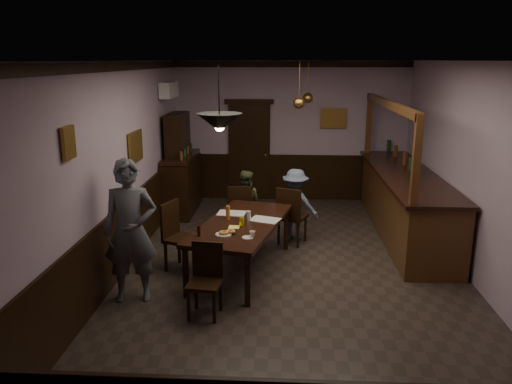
# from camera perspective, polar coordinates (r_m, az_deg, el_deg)

# --- Properties ---
(room) EXTENTS (5.01, 8.01, 3.01)m
(room) POSITION_cam_1_polar(r_m,az_deg,el_deg) (6.96, 4.36, 2.27)
(room) COLOR #2D2621
(room) RESTS_ON ground
(dining_table) EXTENTS (1.49, 2.37, 0.75)m
(dining_table) POSITION_cam_1_polar(r_m,az_deg,el_deg) (7.21, -1.68, -3.96)
(dining_table) COLOR black
(dining_table) RESTS_ON ground
(chair_far_left) EXTENTS (0.43, 0.43, 0.96)m
(chair_far_left) POSITION_cam_1_polar(r_m,az_deg,el_deg) (8.54, -1.72, -2.04)
(chair_far_left) COLOR black
(chair_far_left) RESTS_ON ground
(chair_far_right) EXTENTS (0.56, 0.56, 0.99)m
(chair_far_right) POSITION_cam_1_polar(r_m,az_deg,el_deg) (8.31, 3.99, -2.46)
(chair_far_right) COLOR black
(chair_far_right) RESTS_ON ground
(chair_near) EXTENTS (0.43, 0.43, 0.89)m
(chair_near) POSITION_cam_1_polar(r_m,az_deg,el_deg) (6.13, -5.75, -9.52)
(chair_near) COLOR black
(chair_near) RESTS_ON ground
(chair_side) EXTENTS (0.57, 0.57, 1.01)m
(chair_side) POSITION_cam_1_polar(r_m,az_deg,el_deg) (7.43, -9.00, -4.63)
(chair_side) COLOR black
(chair_side) RESTS_ON ground
(person_standing) EXTENTS (0.74, 0.55, 1.85)m
(person_standing) POSITION_cam_1_polar(r_m,az_deg,el_deg) (6.48, -14.14, -4.38)
(person_standing) COLOR #4F535B
(person_standing) RESTS_ON ground
(person_seated_left) EXTENTS (0.63, 0.53, 1.16)m
(person_seated_left) POSITION_cam_1_polar(r_m,az_deg,el_deg) (8.78, -1.25, -1.21)
(person_seated_left) COLOR #4B5332
(person_seated_left) RESTS_ON ground
(person_seated_right) EXTENTS (0.90, 0.68, 1.24)m
(person_seated_right) POSITION_cam_1_polar(r_m,az_deg,el_deg) (8.54, 4.50, -1.44)
(person_seated_right) COLOR slate
(person_seated_right) RESTS_ON ground
(newspaper_left) EXTENTS (0.45, 0.34, 0.01)m
(newspaper_left) POSITION_cam_1_polar(r_m,az_deg,el_deg) (7.60, -2.81, -2.43)
(newspaper_left) COLOR silver
(newspaper_left) RESTS_ON dining_table
(newspaper_right) EXTENTS (0.50, 0.42, 0.01)m
(newspaper_right) POSITION_cam_1_polar(r_m,az_deg,el_deg) (7.29, 1.03, -3.17)
(newspaper_right) COLOR silver
(newspaper_right) RESTS_ON dining_table
(napkin) EXTENTS (0.18, 0.18, 0.00)m
(napkin) POSITION_cam_1_polar(r_m,az_deg,el_deg) (6.99, -2.54, -4.02)
(napkin) COLOR #FFFA5D
(napkin) RESTS_ON dining_table
(saucer) EXTENTS (0.15, 0.15, 0.01)m
(saucer) POSITION_cam_1_polar(r_m,az_deg,el_deg) (6.57, -0.95, -5.23)
(saucer) COLOR white
(saucer) RESTS_ON dining_table
(coffee_cup) EXTENTS (0.10, 0.10, 0.07)m
(coffee_cup) POSITION_cam_1_polar(r_m,az_deg,el_deg) (6.58, -0.41, -4.79)
(coffee_cup) COLOR white
(coffee_cup) RESTS_ON saucer
(pastry_plate) EXTENTS (0.22, 0.22, 0.01)m
(pastry_plate) POSITION_cam_1_polar(r_m,az_deg,el_deg) (6.69, -3.72, -4.85)
(pastry_plate) COLOR white
(pastry_plate) RESTS_ON dining_table
(pastry_ring_a) EXTENTS (0.13, 0.13, 0.04)m
(pastry_ring_a) POSITION_cam_1_polar(r_m,az_deg,el_deg) (6.67, -3.72, -4.66)
(pastry_ring_a) COLOR #C68C47
(pastry_ring_a) RESTS_ON pastry_plate
(pastry_ring_b) EXTENTS (0.13, 0.13, 0.04)m
(pastry_ring_b) POSITION_cam_1_polar(r_m,az_deg,el_deg) (6.72, -2.92, -4.51)
(pastry_ring_b) COLOR #C68C47
(pastry_ring_b) RESTS_ON pastry_plate
(soda_can) EXTENTS (0.07, 0.07, 0.12)m
(soda_can) POSITION_cam_1_polar(r_m,az_deg,el_deg) (7.02, -1.65, -3.41)
(soda_can) COLOR yellow
(soda_can) RESTS_ON dining_table
(beer_glass) EXTENTS (0.06, 0.06, 0.20)m
(beer_glass) POSITION_cam_1_polar(r_m,az_deg,el_deg) (7.31, -3.23, -2.36)
(beer_glass) COLOR #BF721E
(beer_glass) RESTS_ON dining_table
(water_glass) EXTENTS (0.06, 0.06, 0.15)m
(water_glass) POSITION_cam_1_polar(r_m,az_deg,el_deg) (7.22, -0.85, -2.77)
(water_glass) COLOR silver
(water_glass) RESTS_ON dining_table
(pepper_mill) EXTENTS (0.04, 0.04, 0.14)m
(pepper_mill) POSITION_cam_1_polar(r_m,az_deg,el_deg) (6.66, -6.55, -4.43)
(pepper_mill) COLOR black
(pepper_mill) RESTS_ON dining_table
(sideboard) EXTENTS (0.54, 1.51, 2.00)m
(sideboard) POSITION_cam_1_polar(r_m,az_deg,el_deg) (10.17, -8.56, 2.16)
(sideboard) COLOR black
(sideboard) RESTS_ON ground
(bar_counter) EXTENTS (0.97, 4.19, 2.35)m
(bar_counter) POSITION_cam_1_polar(r_m,az_deg,el_deg) (9.16, 16.62, -1.07)
(bar_counter) COLOR #462912
(bar_counter) RESTS_ON ground
(door_back) EXTENTS (0.90, 0.06, 2.10)m
(door_back) POSITION_cam_1_polar(r_m,az_deg,el_deg) (10.94, -0.77, 4.55)
(door_back) COLOR black
(door_back) RESTS_ON ground
(ac_unit) EXTENTS (0.20, 0.85, 0.30)m
(ac_unit) POSITION_cam_1_polar(r_m,az_deg,el_deg) (9.96, -9.93, 11.43)
(ac_unit) COLOR white
(ac_unit) RESTS_ON ground
(picture_left_small) EXTENTS (0.04, 0.28, 0.36)m
(picture_left_small) POSITION_cam_1_polar(r_m,az_deg,el_deg) (5.75, -20.64, 5.29)
(picture_left_small) COLOR olive
(picture_left_small) RESTS_ON ground
(picture_left_large) EXTENTS (0.04, 0.62, 0.48)m
(picture_left_large) POSITION_cam_1_polar(r_m,az_deg,el_deg) (8.04, -13.59, 5.07)
(picture_left_large) COLOR olive
(picture_left_large) RESTS_ON ground
(picture_back) EXTENTS (0.55, 0.04, 0.42)m
(picture_back) POSITION_cam_1_polar(r_m,az_deg,el_deg) (10.87, 8.84, 8.31)
(picture_back) COLOR olive
(picture_back) RESTS_ON ground
(pendant_iron) EXTENTS (0.56, 0.56, 0.83)m
(pendant_iron) POSITION_cam_1_polar(r_m,az_deg,el_deg) (6.12, -4.20, 7.93)
(pendant_iron) COLOR black
(pendant_iron) RESTS_ON ground
(pendant_brass_mid) EXTENTS (0.20, 0.20, 0.81)m
(pendant_brass_mid) POSITION_cam_1_polar(r_m,az_deg,el_deg) (8.68, 4.93, 10.11)
(pendant_brass_mid) COLOR #BF8C3F
(pendant_brass_mid) RESTS_ON ground
(pendant_brass_far) EXTENTS (0.20, 0.20, 0.81)m
(pendant_brass_far) POSITION_cam_1_polar(r_m,az_deg,el_deg) (9.82, 5.94, 10.63)
(pendant_brass_far) COLOR #BF8C3F
(pendant_brass_far) RESTS_ON ground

